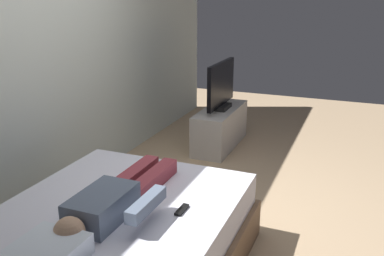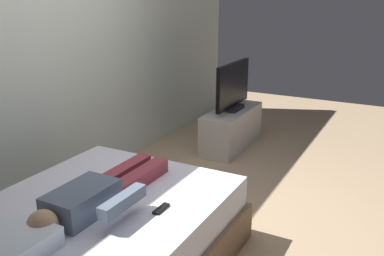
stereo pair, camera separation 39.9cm
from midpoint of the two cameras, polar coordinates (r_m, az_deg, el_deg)
The scene contains 8 objects.
ground_plane at distance 3.73m, azimuth 4.16°, elevation -13.07°, with size 10.00×10.00×0.00m, color tan.
back_wall at distance 4.41m, azimuth -12.34°, elevation 10.77°, with size 6.40×0.10×2.80m, color silver.
bed at distance 3.06m, azimuth -9.13°, elevation -14.98°, with size 1.96×1.56×0.54m.
pillow at distance 2.48m, azimuth -19.06°, elevation -15.21°, with size 0.48×0.34×0.12m, color white.
person at distance 2.89m, azimuth -8.70°, elevation -8.91°, with size 1.26×0.46×0.18m.
remote at distance 2.84m, azimuth -0.09°, elevation -10.84°, with size 0.15×0.04×0.02m, color black.
tv_stand at distance 5.43m, azimuth 7.42°, elevation -0.12°, with size 1.10×0.40×0.50m, color #B7B2AD.
tv at distance 5.30m, azimuth 7.65°, elevation 5.39°, with size 0.88×0.20×0.59m.
Camera 2 is at (-2.85, -1.45, 1.91)m, focal length 39.90 mm.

